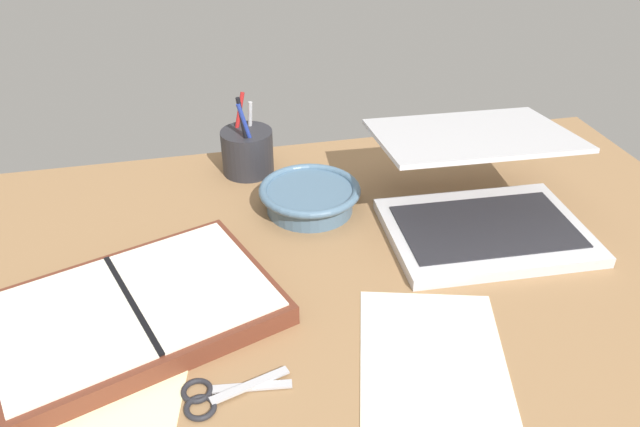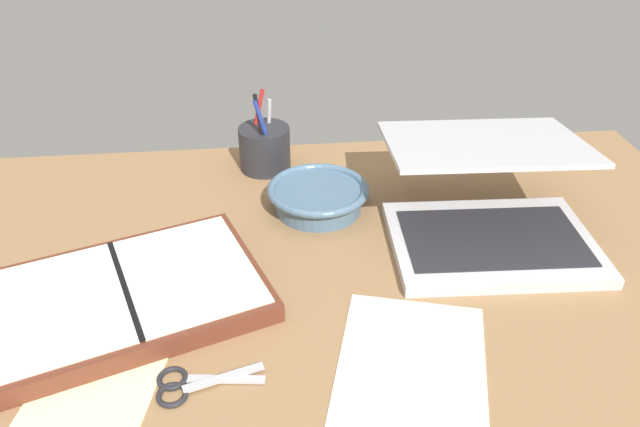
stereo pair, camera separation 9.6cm
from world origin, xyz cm
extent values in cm
cube|color=#936D47|center=(0.00, 0.00, 1.00)|extent=(140.00, 100.00, 2.00)
cube|color=silver|center=(27.81, 9.49, 2.90)|extent=(33.23, 25.08, 1.80)
cube|color=#232328|center=(27.81, 9.49, 3.92)|extent=(29.07, 18.29, 0.24)
cube|color=silver|center=(28.27, 19.91, 15.55)|extent=(33.23, 25.01, 3.61)
cube|color=silver|center=(28.25, 19.43, 15.50)|extent=(30.55, 22.49, 2.85)
cylinder|color=slate|center=(1.11, 23.94, 4.02)|extent=(15.15, 15.15, 4.04)
torus|color=slate|center=(1.11, 23.94, 6.04)|extent=(17.82, 17.82, 1.43)
cylinder|color=#28282D|center=(-7.70, 40.43, 6.28)|extent=(9.92, 9.92, 8.56)
cylinder|color=black|center=(-8.10, 37.73, 10.76)|extent=(2.65, 1.08, 15.51)
cylinder|color=#233899|center=(-7.33, 37.73, 10.32)|extent=(4.30, 1.29, 14.41)
cylinder|color=#B21E1E|center=(-9.23, 42.69, 10.18)|extent=(4.23, 3.16, 14.07)
cylinder|color=#B7B7BC|center=(-6.72, 42.98, 9.20)|extent=(1.64, 1.12, 12.45)
cube|color=brown|center=(-28.45, 1.10, 3.48)|extent=(44.21, 36.95, 2.97)
cube|color=silver|center=(-37.05, -1.98, 5.12)|extent=(24.45, 28.09, 0.30)
cube|color=silver|center=(-19.85, 4.17, 5.12)|extent=(24.45, 28.09, 0.30)
cube|color=black|center=(-28.45, 1.10, 5.27)|extent=(8.69, 22.45, 0.30)
cube|color=#B7B7BC|center=(-14.44, -14.67, 2.60)|extent=(10.13, 4.15, 0.30)
cube|color=#B7B7BC|center=(-14.44, -14.67, 2.30)|extent=(10.30, 2.42, 0.30)
torus|color=#232328|center=(-20.55, -16.55, 2.30)|extent=(3.90, 3.90, 0.70)
torus|color=#232328|center=(-20.79, -13.90, 2.30)|extent=(3.90, 3.90, 0.70)
cube|color=silver|center=(8.76, -16.00, 2.08)|extent=(25.47, 31.84, 0.16)
camera|label=1|loc=(-17.67, -67.80, 60.79)|focal=35.00mm
camera|label=2|loc=(-8.17, -69.35, 60.79)|focal=35.00mm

